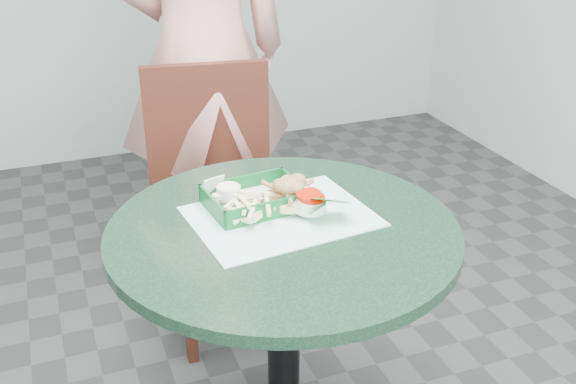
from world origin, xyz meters
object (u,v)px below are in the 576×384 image
object	(u,v)px
dining_chair	(218,180)
food_basket	(256,208)
crab_sandwich	(289,199)
cafe_table	(283,292)
sauce_ramekin	(229,197)

from	to	relation	value
dining_chair	food_basket	world-z (taller)	dining_chair
food_basket	crab_sandwich	distance (m)	0.09
cafe_table	dining_chair	xyz separation A→B (m)	(0.05, 0.81, -0.05)
dining_chair	crab_sandwich	xyz separation A→B (m)	(-0.01, -0.73, 0.27)
food_basket	crab_sandwich	bearing A→B (deg)	-31.86
crab_sandwich	food_basket	bearing A→B (deg)	148.14
cafe_table	crab_sandwich	distance (m)	0.24
cafe_table	sauce_ramekin	distance (m)	0.27
cafe_table	crab_sandwich	xyz separation A→B (m)	(0.04, 0.07, 0.22)
sauce_ramekin	crab_sandwich	bearing A→B (deg)	-24.21
dining_chair	cafe_table	bearing A→B (deg)	-85.22
sauce_ramekin	food_basket	bearing A→B (deg)	-14.37
sauce_ramekin	cafe_table	bearing A→B (deg)	-54.95
food_basket	sauce_ramekin	size ratio (longest dim) A/B	3.97
food_basket	sauce_ramekin	bearing A→B (deg)	165.63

